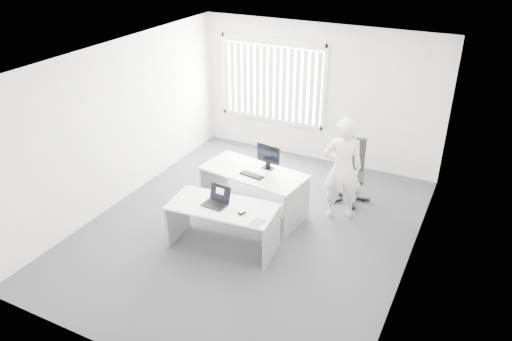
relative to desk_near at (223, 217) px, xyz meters
The scene contains 18 objects.
ground 0.82m from the desk_near, 77.59° to the left, with size 6.00×6.00×0.00m, color #4F4F57.
wall_back 3.72m from the desk_near, 87.86° to the left, with size 5.00×0.02×2.80m, color white.
wall_front 2.54m from the desk_near, 86.77° to the right, with size 5.00×0.02×2.80m, color white.
wall_left 2.59m from the desk_near, 165.47° to the left, with size 0.02×6.00×2.80m, color white.
wall_right 2.84m from the desk_near, 13.10° to the left, with size 0.02×6.00×2.80m, color white.
ceiling 2.36m from the desk_near, 77.59° to the left, with size 5.00×6.00×0.02m, color white.
window 3.82m from the desk_near, 103.61° to the left, with size 2.32×0.06×1.76m, color silver.
blinds 3.75m from the desk_near, 103.83° to the left, with size 2.20×0.10×1.50m, color silver, non-canonical shape.
desk_near is the anchor object (origin of this frame).
desk_far 1.11m from the desk_near, 91.97° to the left, with size 1.84×1.04×0.79m.
office_chair 2.62m from the desk_near, 60.77° to the left, with size 0.78×0.78×1.12m.
person 2.15m from the desk_near, 51.77° to the left, with size 0.65×0.43×1.79m, color silver.
laptop 0.36m from the desk_near, 157.76° to the right, with size 0.35×0.31×0.27m, color black, non-canonical shape.
paper_sheet 0.40m from the desk_near, ahead, with size 0.26×0.19×0.00m, color silver.
mouse 0.44m from the desk_near, ahead, with size 0.06×0.11×0.04m, color silver, non-canonical shape.
booklet 0.73m from the desk_near, 14.96° to the right, with size 0.15×0.21×0.01m, color silver.
keyboard 0.99m from the desk_near, 89.54° to the left, with size 0.42×0.14×0.02m, color black.
monitor 1.40m from the desk_near, 84.29° to the left, with size 0.43×0.13×0.43m, color black, non-canonical shape.
Camera 1 is at (3.17, -6.06, 4.60)m, focal length 35.00 mm.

